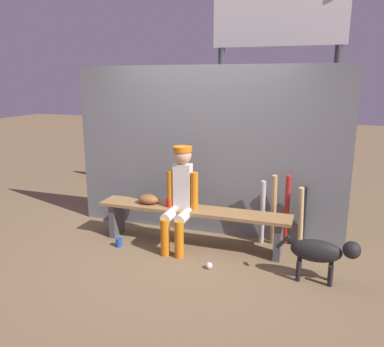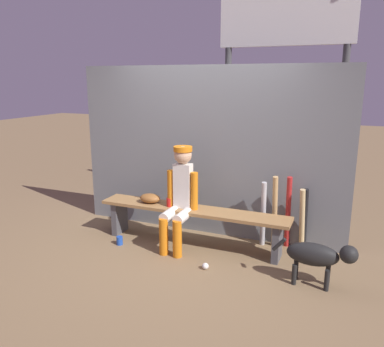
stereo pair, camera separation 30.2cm
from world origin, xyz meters
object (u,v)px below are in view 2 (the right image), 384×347
Objects in this scene: bat_aluminum_red at (288,212)px; cup_on_ground at (120,241)px; bat_wood_tan at (275,212)px; dog at (318,256)px; baseball at (205,266)px; bat_aluminum_black at (305,219)px; cup_on_bench at (170,202)px; dugout_bench at (192,217)px; baseball_glove at (150,198)px; bat_wood_natural at (302,220)px; player_seated at (179,194)px; bat_aluminum_silver at (263,214)px; scoreboard at (289,40)px.

bat_aluminum_red is 8.48× the size of cup_on_ground.
bat_wood_tan reaches higher than dog.
baseball is at bearing -174.80° from dog.
bat_aluminum_black is 7.32× the size of cup_on_bench.
dugout_bench is at bearing -163.16° from bat_aluminum_black.
bat_aluminum_red is at bearing 20.33° from cup_on_ground.
bat_aluminum_red is at bearing -175.94° from bat_aluminum_black.
bat_wood_natural is (1.90, 0.37, -0.15)m from baseball_glove.
bat_wood_tan is at bearing 12.32° from baseball_glove.
bat_wood_tan is at bearing 22.49° from player_seated.
bat_aluminum_silver is (0.83, 0.33, 0.04)m from dugout_bench.
cup_on_bench is (-1.60, -0.40, 0.15)m from bat_wood_natural.
scoreboard is at bearing 57.33° from cup_on_bench.
player_seated reaches higher than bat_wood_natural.
scoreboard reaches higher than bat_wood_natural.
bat_aluminum_red reaches higher than baseball.
bat_wood_tan reaches higher than cup_on_bench.
scoreboard is at bearing 110.73° from bat_wood_natural.
baseball_glove is 2.55× the size of cup_on_ground.
bat_wood_natural is 0.96× the size of dog.
baseball_glove is 3.78× the size of baseball.
dog is at bearing -12.30° from cup_on_bench.
cup_on_bench is 1.92m from dog.
bat_aluminum_red is 0.21m from bat_aluminum_black.
bat_aluminum_silver is at bearing -168.38° from bat_aluminum_red.
dugout_bench is 2.64× the size of bat_wood_tan.
bat_wood_natural is 7.32× the size of cup_on_ground.
baseball_glove is at bearing 180.00° from dugout_bench.
scoreboard reaches higher than player_seated.
player_seated is 1.37× the size of bat_wood_tan.
bat_aluminum_red is 2.16m from cup_on_ground.
bat_wood_natural is 7.32× the size of cup_on_bench.
bat_aluminum_red is (0.16, 0.05, 0.00)m from bat_wood_tan.
baseball_glove is 0.30× the size of bat_wood_tan.
baseball_glove is 0.35× the size of bat_aluminum_black.
bat_wood_tan reaches higher than baseball_glove.
bat_wood_natural reaches higher than cup_on_ground.
baseball_glove is 1.94m from bat_wood_natural.
dugout_bench is 2.64× the size of bat_aluminum_red.
player_seated is at bearing -155.36° from bat_aluminum_silver.
bat_wood_tan is 0.16m from bat_aluminum_red.
baseball_glove is at bearing 173.63° from cup_on_bench.
player_seated is 0.51m from baseball_glove.
dog is (0.27, -0.81, -0.07)m from bat_wood_natural.
bat_aluminum_red is at bearing 16.36° from bat_wood_tan.
baseball_glove is 1.60m from bat_wood_tan.
cup_on_ground is (-1.25, 0.20, 0.02)m from baseball.
baseball_glove is 0.33× the size of dog.
baseball_glove is (-0.59, 0.00, 0.17)m from dugout_bench.
dugout_bench is 0.76m from baseball.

